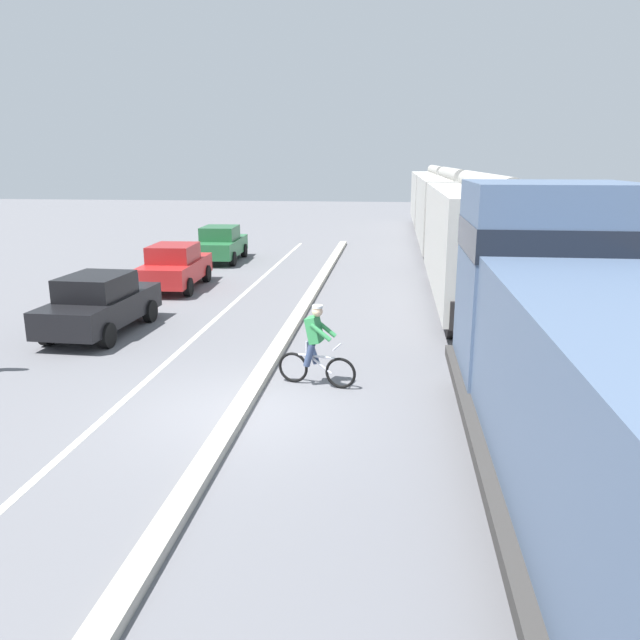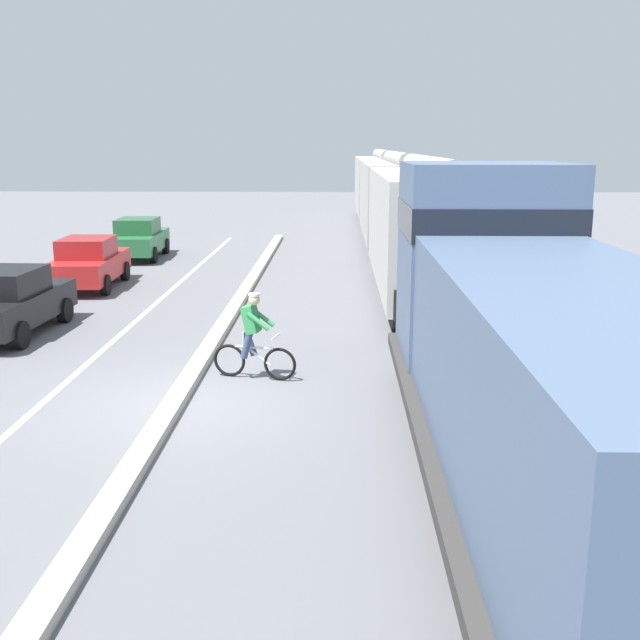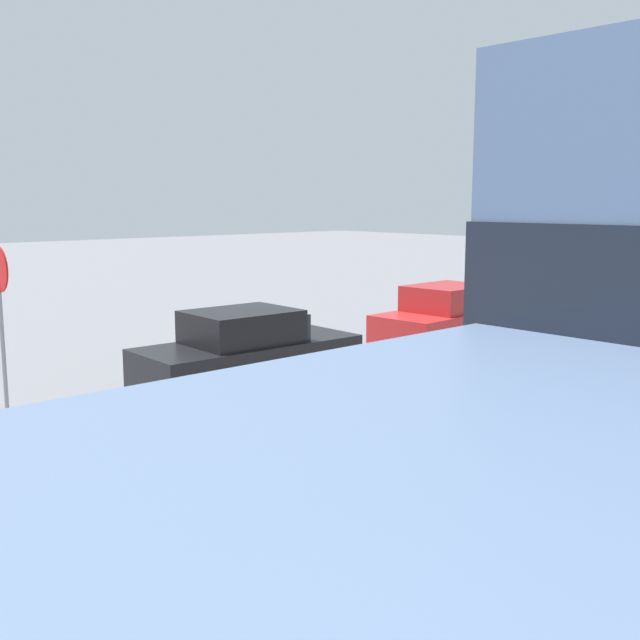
{
  "view_description": "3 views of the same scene",
  "coord_description": "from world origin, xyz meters",
  "px_view_note": "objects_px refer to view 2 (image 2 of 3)",
  "views": [
    {
      "loc": [
        2.74,
        -10.62,
        4.57
      ],
      "look_at": [
        1.26,
        2.01,
        1.29
      ],
      "focal_mm": 35.0,
      "sensor_mm": 36.0,
      "label": 1
    },
    {
      "loc": [
        2.86,
        -12.53,
        4.52
      ],
      "look_at": [
        2.56,
        0.18,
        1.52
      ],
      "focal_mm": 42.0,
      "sensor_mm": 36.0,
      "label": 2
    },
    {
      "loc": [
        5.93,
        -3.21,
        3.6
      ],
      "look_at": [
        -4.87,
        6.56,
        1.27
      ],
      "focal_mm": 42.0,
      "sensor_mm": 36.0,
      "label": 3
    }
  ],
  "objects_px": {
    "hopper_car_middle": "(396,200)",
    "parked_car_green": "(139,238)",
    "locomotive": "(530,353)",
    "cyclist": "(253,338)",
    "hopper_car_lead": "(426,230)",
    "hopper_car_trailing": "(381,186)",
    "parked_car_red": "(89,263)",
    "parked_car_black": "(9,302)"
  },
  "relations": [
    {
      "from": "hopper_car_trailing",
      "to": "parked_car_black",
      "type": "xyz_separation_m",
      "value": [
        -10.49,
        -27.62,
        -1.26
      ]
    },
    {
      "from": "locomotive",
      "to": "hopper_car_lead",
      "type": "relative_size",
      "value": 1.1
    },
    {
      "from": "locomotive",
      "to": "parked_car_green",
      "type": "xyz_separation_m",
      "value": [
        -10.57,
        20.11,
        -0.98
      ]
    },
    {
      "from": "parked_car_red",
      "to": "cyclist",
      "type": "distance_m",
      "value": 11.33
    },
    {
      "from": "parked_car_black",
      "to": "parked_car_green",
      "type": "xyz_separation_m",
      "value": [
        -0.08,
        12.37,
        0.0
      ]
    },
    {
      "from": "hopper_car_lead",
      "to": "parked_car_green",
      "type": "relative_size",
      "value": 2.48
    },
    {
      "from": "hopper_car_middle",
      "to": "parked_car_black",
      "type": "xyz_separation_m",
      "value": [
        -10.49,
        -16.02,
        -1.26
      ]
    },
    {
      "from": "cyclist",
      "to": "hopper_car_trailing",
      "type": "bearing_deg",
      "value": 82.23
    },
    {
      "from": "hopper_car_middle",
      "to": "parked_car_green",
      "type": "height_order",
      "value": "hopper_car_middle"
    },
    {
      "from": "hopper_car_middle",
      "to": "parked_car_green",
      "type": "relative_size",
      "value": 2.48
    },
    {
      "from": "hopper_car_trailing",
      "to": "locomotive",
      "type": "bearing_deg",
      "value": -90.0
    },
    {
      "from": "hopper_car_lead",
      "to": "parked_car_black",
      "type": "height_order",
      "value": "hopper_car_lead"
    },
    {
      "from": "locomotive",
      "to": "parked_car_red",
      "type": "relative_size",
      "value": 2.72
    },
    {
      "from": "hopper_car_trailing",
      "to": "parked_car_red",
      "type": "relative_size",
      "value": 2.48
    },
    {
      "from": "locomotive",
      "to": "hopper_car_trailing",
      "type": "distance_m",
      "value": 35.36
    },
    {
      "from": "hopper_car_middle",
      "to": "parked_car_green",
      "type": "xyz_separation_m",
      "value": [
        -10.57,
        -3.65,
        -1.26
      ]
    },
    {
      "from": "hopper_car_trailing",
      "to": "hopper_car_lead",
      "type": "bearing_deg",
      "value": -90.0
    },
    {
      "from": "hopper_car_lead",
      "to": "cyclist",
      "type": "distance_m",
      "value": 8.93
    },
    {
      "from": "parked_car_red",
      "to": "parked_car_green",
      "type": "relative_size",
      "value": 1.0
    },
    {
      "from": "locomotive",
      "to": "hopper_car_trailing",
      "type": "relative_size",
      "value": 1.1
    },
    {
      "from": "hopper_car_lead",
      "to": "parked_car_green",
      "type": "bearing_deg",
      "value": 143.05
    },
    {
      "from": "parked_car_red",
      "to": "locomotive",
      "type": "bearing_deg",
      "value": -52.66
    },
    {
      "from": "parked_car_green",
      "to": "hopper_car_lead",
      "type": "bearing_deg",
      "value": -36.95
    },
    {
      "from": "hopper_car_lead",
      "to": "hopper_car_middle",
      "type": "height_order",
      "value": "same"
    },
    {
      "from": "parked_car_red",
      "to": "hopper_car_trailing",
      "type": "bearing_deg",
      "value": 63.97
    },
    {
      "from": "parked_car_black",
      "to": "parked_car_green",
      "type": "distance_m",
      "value": 12.37
    },
    {
      "from": "parked_car_green",
      "to": "hopper_car_trailing",
      "type": "bearing_deg",
      "value": 55.28
    },
    {
      "from": "locomotive",
      "to": "hopper_car_middle",
      "type": "bearing_deg",
      "value": 90.0
    },
    {
      "from": "parked_car_red",
      "to": "cyclist",
      "type": "bearing_deg",
      "value": -56.17
    },
    {
      "from": "hopper_car_middle",
      "to": "parked_car_green",
      "type": "distance_m",
      "value": 11.25
    },
    {
      "from": "hopper_car_trailing",
      "to": "parked_car_red",
      "type": "xyz_separation_m",
      "value": [
        -10.53,
        -21.56,
        -1.26
      ]
    },
    {
      "from": "locomotive",
      "to": "parked_car_black",
      "type": "relative_size",
      "value": 2.73
    },
    {
      "from": "hopper_car_lead",
      "to": "parked_car_green",
      "type": "xyz_separation_m",
      "value": [
        -10.57,
        7.95,
        -1.26
      ]
    },
    {
      "from": "hopper_car_lead",
      "to": "parked_car_red",
      "type": "relative_size",
      "value": 2.48
    },
    {
      "from": "hopper_car_middle",
      "to": "hopper_car_trailing",
      "type": "height_order",
      "value": "same"
    },
    {
      "from": "hopper_car_trailing",
      "to": "parked_car_red",
      "type": "bearing_deg",
      "value": -116.03
    },
    {
      "from": "locomotive",
      "to": "cyclist",
      "type": "height_order",
      "value": "locomotive"
    },
    {
      "from": "cyclist",
      "to": "hopper_car_middle",
      "type": "bearing_deg",
      "value": 77.69
    },
    {
      "from": "parked_car_green",
      "to": "cyclist",
      "type": "relative_size",
      "value": 2.49
    },
    {
      "from": "hopper_car_middle",
      "to": "parked_car_red",
      "type": "bearing_deg",
      "value": -136.6
    },
    {
      "from": "parked_car_red",
      "to": "hopper_car_lead",
      "type": "bearing_deg",
      "value": -8.87
    },
    {
      "from": "parked_car_red",
      "to": "parked_car_green",
      "type": "xyz_separation_m",
      "value": [
        -0.04,
        6.31,
        0.0
      ]
    }
  ]
}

